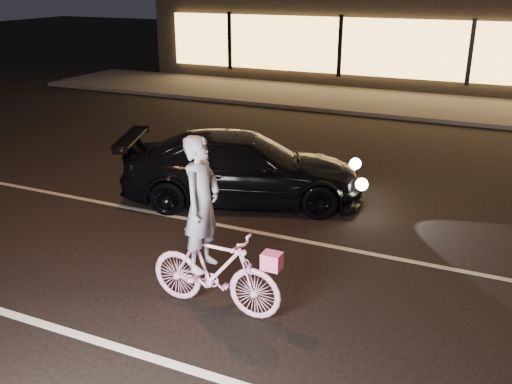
% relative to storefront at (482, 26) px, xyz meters
% --- Properties ---
extents(ground, '(90.00, 90.00, 0.00)m').
position_rel_storefront_xyz_m(ground, '(0.00, -18.97, -2.15)').
color(ground, black).
rests_on(ground, ground).
extents(lane_stripe_far, '(60.00, 0.10, 0.01)m').
position_rel_storefront_xyz_m(lane_stripe_far, '(0.00, -16.97, -2.14)').
color(lane_stripe_far, gray).
rests_on(lane_stripe_far, ground).
extents(sidewalk, '(30.00, 4.00, 0.12)m').
position_rel_storefront_xyz_m(sidewalk, '(0.00, -5.97, -2.09)').
color(sidewalk, '#383533').
rests_on(sidewalk, ground).
extents(storefront, '(25.40, 8.42, 4.20)m').
position_rel_storefront_xyz_m(storefront, '(0.00, 0.00, 0.00)').
color(storefront, black).
rests_on(storefront, ground).
extents(cyclist, '(1.78, 0.61, 2.24)m').
position_rel_storefront_xyz_m(cyclist, '(-1.56, -19.28, -1.35)').
color(cyclist, '#DE3891').
rests_on(cyclist, ground).
extents(sedan, '(4.77, 3.23, 1.28)m').
position_rel_storefront_xyz_m(sedan, '(-2.82, -15.77, -1.51)').
color(sedan, black).
rests_on(sedan, ground).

